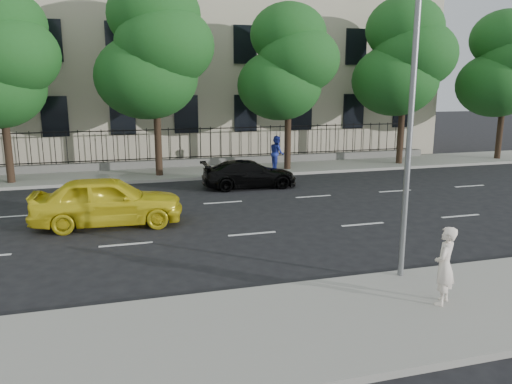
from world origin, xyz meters
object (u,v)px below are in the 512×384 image
at_px(yellow_taxi, 108,201).
at_px(woman_near, 445,266).
at_px(street_light, 401,69).
at_px(black_sedan, 249,174).

bearing_deg(yellow_taxi, woman_near, -138.41).
bearing_deg(woman_near, yellow_taxi, -93.00).
relative_size(yellow_taxi, woman_near, 2.92).
xyz_separation_m(street_light, black_sedan, (-0.66, 11.38, -4.50)).
distance_m(street_light, black_sedan, 12.26).
bearing_deg(yellow_taxi, black_sedan, -49.82).
relative_size(black_sedan, woman_near, 2.57).
relative_size(street_light, yellow_taxi, 1.60).
bearing_deg(woman_near, street_light, -131.83).
relative_size(yellow_taxi, black_sedan, 1.14).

